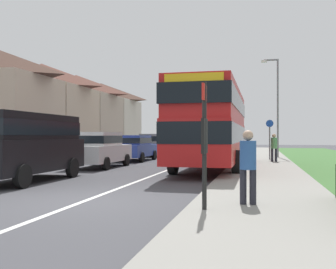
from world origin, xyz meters
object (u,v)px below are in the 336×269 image
object	(u,v)px
double_decker_bus	(213,123)
parked_car_blue	(134,147)
pedestrian_at_stop	(248,163)
pedestrian_walking_away	(274,146)
parked_van_black	(25,142)
parked_car_grey	(154,144)
parked_car_white	(99,148)
street_lamp_mid	(276,101)
bus_stop_sign	(204,136)
cycle_route_sign	(270,138)

from	to	relation	value
double_decker_bus	parked_car_blue	world-z (taller)	double_decker_bus
pedestrian_at_stop	pedestrian_walking_away	xyz separation A→B (m)	(1.01, 13.86, 0.00)
parked_van_black	parked_car_grey	size ratio (longest dim) A/B	1.15
parked_car_grey	parked_car_white	bearing A→B (deg)	-89.15
parked_van_black	pedestrian_at_stop	world-z (taller)	parked_van_black
pedestrian_walking_away	street_lamp_mid	distance (m)	5.50
parked_car_grey	pedestrian_at_stop	xyz separation A→B (m)	(7.55, -19.83, 0.05)
pedestrian_at_stop	street_lamp_mid	distance (m)	18.80
parked_van_black	bus_stop_sign	world-z (taller)	bus_stop_sign
parked_car_blue	pedestrian_at_stop	xyz separation A→B (m)	(7.31, -14.41, 0.10)
bus_stop_sign	cycle_route_sign	bearing A→B (deg)	84.38
double_decker_bus	pedestrian_walking_away	size ratio (longest dim) A/B	6.66
street_lamp_mid	pedestrian_walking_away	bearing A→B (deg)	-93.61
parked_car_white	parked_car_grey	xyz separation A→B (m)	(-0.16, 10.58, -0.02)
parked_car_blue	pedestrian_walking_away	xyz separation A→B (m)	(8.32, -0.55, 0.10)
street_lamp_mid	parked_car_blue	bearing A→B (deg)	-154.48
pedestrian_at_stop	street_lamp_mid	world-z (taller)	street_lamp_mid
parked_car_grey	cycle_route_sign	bearing A→B (deg)	-25.41
cycle_route_sign	street_lamp_mid	world-z (taller)	street_lamp_mid
parked_car_blue	bus_stop_sign	distance (m)	16.52
parked_car_white	bus_stop_sign	distance (m)	12.00
parked_car_blue	bus_stop_sign	xyz separation A→B (m)	(6.50, -15.17, 0.66)
parked_van_black	pedestrian_at_stop	bearing A→B (deg)	-23.99
parked_car_white	pedestrian_at_stop	distance (m)	11.84
double_decker_bus	parked_car_grey	world-z (taller)	double_decker_bus
double_decker_bus	cycle_route_sign	xyz separation A→B (m)	(2.73, 5.93, -0.72)
parked_car_white	pedestrian_walking_away	xyz separation A→B (m)	(8.40, 4.61, 0.03)
double_decker_bus	parked_van_black	xyz separation A→B (m)	(-5.60, -6.58, -0.79)
parked_van_black	street_lamp_mid	xyz separation A→B (m)	(8.81, 15.18, 2.53)
street_lamp_mid	bus_stop_sign	bearing A→B (deg)	-96.26
parked_van_black	street_lamp_mid	size ratio (longest dim) A/B	0.74
pedestrian_walking_away	double_decker_bus	bearing A→B (deg)	-126.47
parked_car_white	pedestrian_walking_away	size ratio (longest dim) A/B	2.62
pedestrian_walking_away	bus_stop_sign	distance (m)	14.75
street_lamp_mid	parked_van_black	bearing A→B (deg)	-120.13
cycle_route_sign	street_lamp_mid	distance (m)	3.66
parked_car_white	pedestrian_at_stop	bearing A→B (deg)	-51.38
double_decker_bus	pedestrian_walking_away	bearing A→B (deg)	53.53
double_decker_bus	parked_car_blue	xyz separation A→B (m)	(-5.41, 4.49, -1.27)
parked_car_white	cycle_route_sign	bearing A→B (deg)	38.79
pedestrian_walking_away	pedestrian_at_stop	bearing A→B (deg)	-94.17
pedestrian_walking_away	bus_stop_sign	xyz separation A→B (m)	(-1.82, -14.63, 0.56)
parked_car_blue	pedestrian_at_stop	size ratio (longest dim) A/B	2.62
parked_car_white	parked_car_blue	bearing A→B (deg)	89.08
cycle_route_sign	street_lamp_mid	bearing A→B (deg)	79.82
double_decker_bus	cycle_route_sign	bearing A→B (deg)	65.30
pedestrian_walking_away	cycle_route_sign	size ratio (longest dim) A/B	0.66
parked_van_black	bus_stop_sign	distance (m)	7.86
street_lamp_mid	parked_car_grey	bearing A→B (deg)	171.60
parked_car_blue	double_decker_bus	bearing A→B (deg)	-39.72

